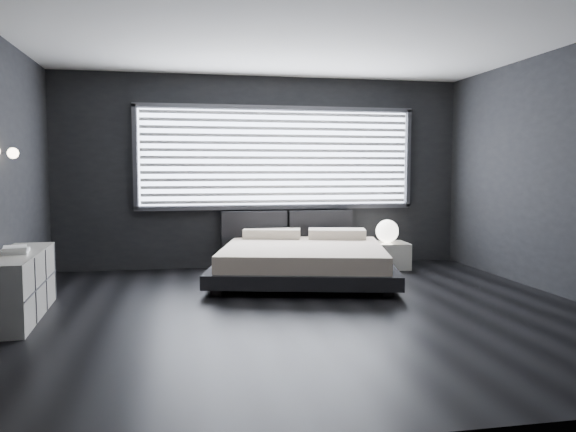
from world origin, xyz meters
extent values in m
plane|color=black|center=(0.00, 0.00, 0.00)|extent=(6.00, 6.00, 0.00)
plane|color=silver|center=(0.00, 0.00, 2.80)|extent=(6.00, 6.00, 0.00)
cube|color=black|center=(0.00, 2.75, 1.40)|extent=(6.00, 0.04, 2.80)
cube|color=black|center=(0.00, -2.75, 1.40)|extent=(6.00, 0.04, 2.80)
cube|color=black|center=(3.00, 0.00, 1.40)|extent=(0.04, 5.50, 2.80)
cube|color=white|center=(0.20, 2.73, 1.61)|extent=(4.00, 0.02, 1.38)
cube|color=#47474C|center=(-1.84, 2.70, 1.61)|extent=(0.06, 0.08, 1.48)
cube|color=#47474C|center=(2.24, 2.70, 1.61)|extent=(0.06, 0.08, 1.48)
cube|color=#47474C|center=(0.20, 2.70, 2.34)|extent=(4.14, 0.08, 0.06)
cube|color=#47474C|center=(0.20, 2.70, 0.88)|extent=(4.14, 0.08, 0.06)
cube|color=silver|center=(0.20, 2.67, 1.61)|extent=(3.94, 0.03, 1.32)
cube|color=black|center=(-0.16, 2.64, 0.57)|extent=(0.96, 0.16, 0.52)
cube|color=black|center=(0.84, 2.64, 0.57)|extent=(0.96, 0.16, 0.52)
cylinder|color=silver|center=(-2.95, 0.65, 1.60)|extent=(0.10, 0.02, 0.02)
sphere|color=#FFE5B7|center=(-2.88, 0.65, 1.60)|extent=(0.11, 0.11, 0.11)
cube|color=black|center=(-0.82, 0.92, 0.04)|extent=(0.15, 0.15, 0.08)
cube|color=black|center=(1.09, 0.47, 0.04)|extent=(0.15, 0.15, 0.08)
cube|color=black|center=(-0.41, 2.63, 0.04)|extent=(0.15, 0.15, 0.08)
cube|color=black|center=(1.49, 2.18, 0.04)|extent=(0.15, 0.15, 0.08)
cube|color=black|center=(0.34, 1.55, 0.17)|extent=(2.71, 2.64, 0.17)
cube|color=beige|center=(0.34, 1.55, 0.35)|extent=(2.44, 2.44, 0.21)
cube|color=beige|center=(0.07, 2.44, 0.52)|extent=(0.88, 0.61, 0.13)
cube|color=beige|center=(0.97, 2.23, 0.52)|extent=(0.88, 0.61, 0.13)
cube|color=white|center=(1.70, 2.22, 0.19)|extent=(0.68, 0.58, 0.38)
sphere|color=white|center=(1.74, 2.23, 0.54)|extent=(0.33, 0.33, 0.33)
cube|color=white|center=(-2.78, 0.25, 0.32)|extent=(0.51, 1.61, 0.64)
cube|color=#47474C|center=(-2.56, 0.26, 0.32)|extent=(0.08, 1.57, 0.62)
cube|color=white|center=(-2.79, 0.24, 0.65)|extent=(0.29, 0.35, 0.04)
cube|color=white|center=(-2.78, 0.22, 0.69)|extent=(0.27, 0.32, 0.03)
camera|label=1|loc=(-1.22, -5.49, 1.43)|focal=35.00mm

